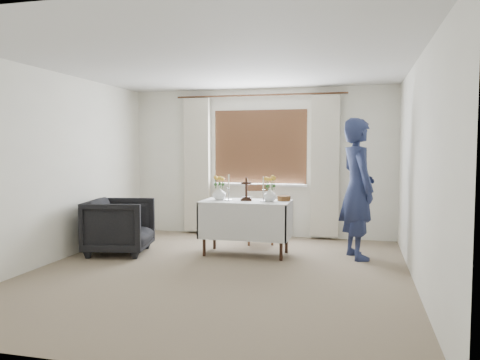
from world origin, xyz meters
name	(u,v)px	position (x,y,z in m)	size (l,w,h in m)	color
ground	(218,273)	(0.00, 0.00, 0.00)	(5.00, 5.00, 0.00)	gray
altar_table	(246,228)	(0.10, 1.03, 0.38)	(1.24, 0.64, 0.76)	white
wooden_chair	(259,214)	(0.12, 1.85, 0.46)	(0.43, 0.43, 0.92)	#50361B
armchair	(120,226)	(-1.66, 0.66, 0.39)	(0.84, 0.86, 0.78)	black
person	(358,189)	(1.62, 1.21, 0.95)	(0.70, 0.46, 1.90)	navy
radiator	(259,219)	(0.00, 2.42, 0.30)	(1.10, 0.10, 0.60)	silver
wooden_cross	(246,189)	(0.10, 1.06, 0.93)	(0.15, 0.11, 0.33)	black
candlestick_left	(229,187)	(-0.15, 1.02, 0.95)	(0.11, 0.11, 0.37)	silver
candlestick_right	(263,189)	(0.36, 1.01, 0.93)	(0.10, 0.10, 0.34)	silver
flower_vase_left	(219,193)	(-0.29, 1.06, 0.86)	(0.19, 0.19, 0.19)	white
flower_vase_right	(270,195)	(0.44, 1.03, 0.86)	(0.18, 0.18, 0.19)	white
wicker_basket	(284,198)	(0.62, 1.17, 0.80)	(0.19, 0.19, 0.07)	brown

